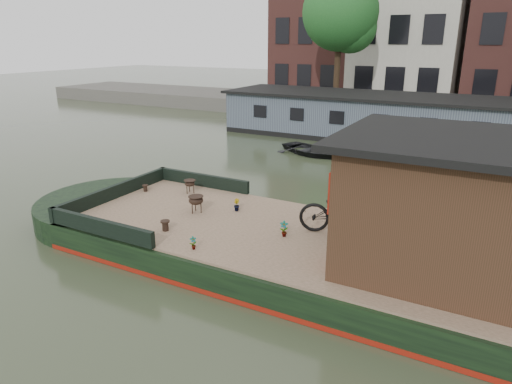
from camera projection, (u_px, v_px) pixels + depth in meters
The scene contains 17 objects.
ground at pixel (328, 271), 9.54m from camera, with size 120.00×120.00×0.00m, color #303B26.
houseboat_hull at pixel (271, 246), 10.05m from camera, with size 14.01×4.02×0.60m.
houseboat_deck at pixel (330, 244), 9.34m from camera, with size 11.80×3.80×0.05m, color #9D7C61.
bow_bulwark at pixel (140, 196), 11.57m from camera, with size 3.00×4.00×0.35m.
cabin at pixel (453, 204), 7.95m from camera, with size 4.00×3.50×2.42m.
bicycle at pixel (345, 212), 9.62m from camera, with size 0.67×1.91×1.00m, color black.
potted_plant_a at pixel (284, 229), 9.59m from camera, with size 0.18×0.12×0.35m, color #A3502E.
potted_plant_b at pixel (236, 205), 11.06m from camera, with size 0.16×0.13×0.30m, color brown.
potted_plant_e at pixel (193, 243), 9.01m from camera, with size 0.14×0.10×0.27m, color brown.
brazier_front at pixel (196, 204), 10.93m from camera, with size 0.39×0.39×0.42m, color black, non-canonical shape.
brazier_rear at pixel (190, 186), 12.33m from camera, with size 0.34×0.34×0.36m, color black, non-canonical shape.
bollard_port at pixel (145, 188), 12.49m from camera, with size 0.16×0.16×0.18m, color black.
bollard_stbd at pixel (165, 226), 9.91m from camera, with size 0.20×0.20×0.23m, color black.
dinghy at pixel (310, 147), 19.27m from camera, with size 2.07×2.90×0.60m, color black.
far_houseboat at pixel (435, 123), 20.89m from camera, with size 20.40×4.40×2.11m.
quay at pixel (450, 115), 26.47m from camera, with size 60.00×6.00×0.90m, color #47443F.
tree_left at pixel (343, 16), 26.43m from camera, with size 4.40×4.40×7.40m.
Camera 1 is at (2.74, -8.20, 4.61)m, focal length 32.00 mm.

